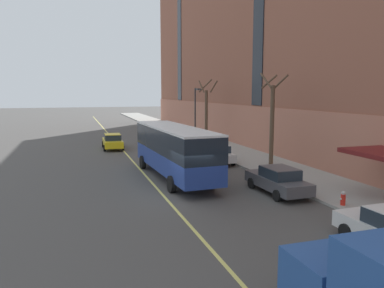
{
  "coord_description": "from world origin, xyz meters",
  "views": [
    {
      "loc": [
        -5.82,
        -19.28,
        5.79
      ],
      "look_at": [
        2.91,
        8.03,
        1.8
      ],
      "focal_mm": 35.0,
      "sensor_mm": 36.0,
      "label": 1
    }
  ],
  "objects": [
    {
      "name": "ground_plane",
      "position": [
        0.0,
        0.0,
        0.0
      ],
      "size": [
        260.0,
        260.0,
        0.0
      ],
      "primitive_type": "plane",
      "color": "#4C4947"
    },
    {
      "name": "sidewalk",
      "position": [
        8.94,
        3.0,
        0.07
      ],
      "size": [
        4.97,
        160.0,
        0.15
      ],
      "primitive_type": "cube",
      "color": "#9E9B93",
      "rests_on": "ground"
    },
    {
      "name": "city_bus",
      "position": [
        0.57,
        4.65,
        2.04
      ],
      "size": [
        3.22,
        11.46,
        3.5
      ],
      "color": "navy",
      "rests_on": "ground"
    },
    {
      "name": "parked_car_darkgray_0",
      "position": [
        5.2,
        23.33,
        0.78
      ],
      "size": [
        2.05,
        4.44,
        1.56
      ],
      "color": "#4C4C51",
      "rests_on": "ground"
    },
    {
      "name": "parked_car_white_3",
      "position": [
        5.33,
        8.86,
        0.78
      ],
      "size": [
        2.11,
        4.36,
        1.56
      ],
      "color": "silver",
      "rests_on": "ground"
    },
    {
      "name": "parked_car_darkgray_4",
      "position": [
        5.25,
        -0.84,
        0.78
      ],
      "size": [
        2.03,
        4.77,
        1.56
      ],
      "color": "#4C4C51",
      "rests_on": "ground"
    },
    {
      "name": "taxi_cab",
      "position": [
        -2.02,
        19.33,
        0.78
      ],
      "size": [
        2.06,
        4.76,
        1.56
      ],
      "color": "yellow",
      "rests_on": "ground"
    },
    {
      "name": "street_tree_mid_block",
      "position": [
        8.58,
        5.83,
        3.7
      ],
      "size": [
        1.76,
        1.71,
        7.08
      ],
      "color": "brown",
      "rests_on": "sidewalk"
    },
    {
      "name": "street_tree_far_uptown",
      "position": [
        8.6,
        20.45,
        3.64
      ],
      "size": [
        1.78,
        1.86,
        7.1
      ],
      "color": "brown",
      "rests_on": "sidewalk"
    },
    {
      "name": "street_lamp",
      "position": [
        7.05,
        19.58,
        3.94
      ],
      "size": [
        0.36,
        1.48,
        6.08
      ],
      "color": "#2D2D30",
      "rests_on": "sidewalk"
    },
    {
      "name": "fire_hydrant",
      "position": [
        6.95,
        -4.26,
        0.49
      ],
      "size": [
        0.42,
        0.24,
        0.72
      ],
      "color": "red",
      "rests_on": "sidewalk"
    },
    {
      "name": "lane_centerline",
      "position": [
        -1.13,
        3.0,
        0.0
      ],
      "size": [
        0.16,
        140.0,
        0.01
      ],
      "primitive_type": "cube",
      "color": "#E0D66B",
      "rests_on": "ground"
    }
  ]
}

